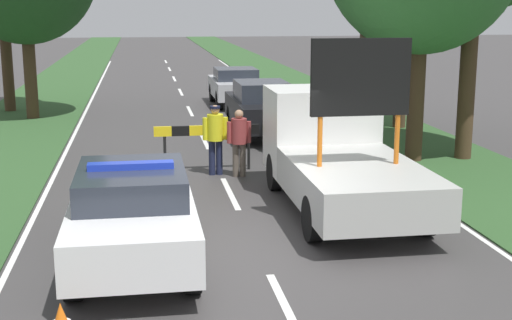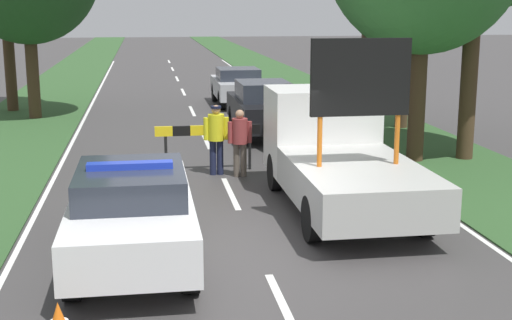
# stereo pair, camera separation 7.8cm
# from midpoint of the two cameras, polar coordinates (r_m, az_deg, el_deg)

# --- Properties ---
(ground_plane) EXTENTS (160.00, 160.00, 0.00)m
(ground_plane) POSITION_cam_midpoint_polar(r_m,az_deg,el_deg) (11.99, -0.19, -6.91)
(ground_plane) COLOR #3D3A3A
(lane_markings) EXTENTS (7.91, 57.67, 0.01)m
(lane_markings) POSITION_cam_midpoint_polar(r_m,az_deg,el_deg) (24.11, -4.87, 2.85)
(lane_markings) COLOR silver
(lane_markings) RESTS_ON ground
(grass_verge_left) EXTENTS (3.63, 120.00, 0.03)m
(grass_verge_left) POSITION_cam_midpoint_polar(r_m,az_deg,el_deg) (31.69, -16.52, 4.67)
(grass_verge_left) COLOR #2D5128
(grass_verge_left) RESTS_ON ground
(grass_verge_right) EXTENTS (3.63, 120.00, 0.03)m
(grass_verge_right) POSITION_cam_midpoint_polar(r_m,az_deg,el_deg) (32.33, 4.46, 5.28)
(grass_verge_right) COLOR #2D5128
(grass_verge_right) RESTS_ON ground
(police_car) EXTENTS (1.86, 4.81, 1.61)m
(police_car) POSITION_cam_midpoint_polar(r_m,az_deg,el_deg) (11.30, -10.03, -4.01)
(police_car) COLOR white
(police_car) RESTS_ON ground
(work_truck) EXTENTS (2.24, 5.51, 3.38)m
(work_truck) POSITION_cam_midpoint_polar(r_m,az_deg,el_deg) (14.27, 6.33, 0.55)
(work_truck) COLOR white
(work_truck) RESTS_ON ground
(road_barrier) EXTENTS (2.54, 0.08, 1.12)m
(road_barrier) POSITION_cam_midpoint_polar(r_m,az_deg,el_deg) (17.19, -4.07, 2.11)
(road_barrier) COLOR black
(road_barrier) RESTS_ON ground
(police_officer) EXTENTS (0.60, 0.38, 1.66)m
(police_officer) POSITION_cam_midpoint_polar(r_m,az_deg,el_deg) (16.76, -3.40, 2.12)
(police_officer) COLOR #191E38
(police_officer) RESTS_ON ground
(pedestrian_civilian) EXTENTS (0.57, 0.36, 1.58)m
(pedestrian_civilian) POSITION_cam_midpoint_polar(r_m,az_deg,el_deg) (16.57, -1.50, 1.80)
(pedestrian_civilian) COLOR brown
(pedestrian_civilian) RESTS_ON ground
(traffic_cone_near_police) EXTENTS (0.35, 0.35, 0.49)m
(traffic_cone_near_police) POSITION_cam_midpoint_polar(r_m,az_deg,el_deg) (16.58, -7.33, -0.71)
(traffic_cone_near_police) COLOR black
(traffic_cone_near_police) RESTS_ON ground
(queued_car_sedan_black) EXTENTS (1.73, 4.38, 1.67)m
(queued_car_sedan_black) POSITION_cam_midpoint_polar(r_m,az_deg,el_deg) (21.89, 0.32, 4.20)
(queued_car_sedan_black) COLOR black
(queued_car_sedan_black) RESTS_ON ground
(queued_car_sedan_silver) EXTENTS (1.82, 4.07, 1.49)m
(queued_car_sedan_silver) POSITION_cam_midpoint_polar(r_m,az_deg,el_deg) (28.70, -1.74, 5.98)
(queued_car_sedan_silver) COLOR #B2B2B7
(queued_car_sedan_silver) RESTS_ON ground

